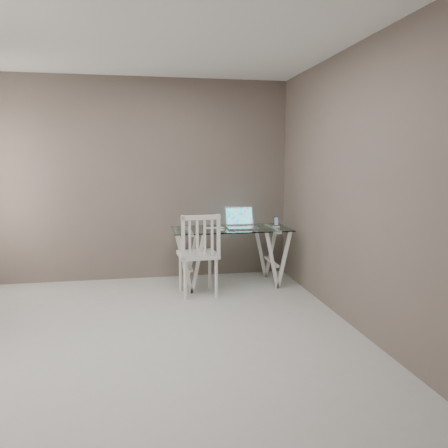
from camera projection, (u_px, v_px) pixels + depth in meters
name	position (u px, v px, depth m)	size (l,w,h in m)	color
room	(133.00, 149.00, 3.63)	(4.50, 4.52, 2.71)	#ACAAA5
desk	(231.00, 256.00, 5.68)	(1.50, 0.70, 0.75)	silver
chair	(199.00, 251.00, 5.17)	(0.48, 0.48, 1.00)	silver
laptop	(241.00, 223.00, 5.69)	(0.39, 0.35, 0.27)	silver
keyboard	(214.00, 228.00, 5.62)	(0.28, 0.12, 0.01)	silver
mouse	(221.00, 230.00, 5.38)	(0.10, 0.06, 0.03)	silver
phone_dock	(276.00, 224.00, 5.73)	(0.07, 0.07, 0.13)	white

